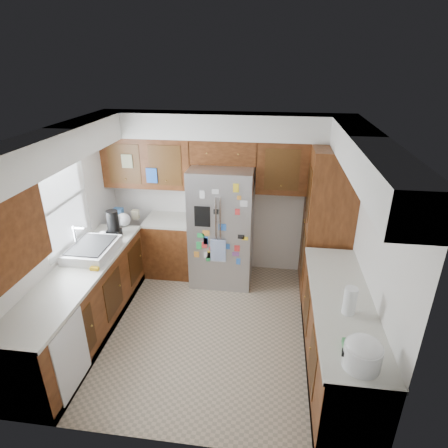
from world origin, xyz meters
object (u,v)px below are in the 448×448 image
(paper_towel, at_px, (350,301))
(pantry, at_px, (327,222))
(fridge, at_px, (222,226))
(rice_cooker, at_px, (363,353))

(paper_towel, bearing_deg, pantry, 90.39)
(paper_towel, bearing_deg, fridge, 128.66)
(pantry, relative_size, paper_towel, 7.57)
(pantry, height_order, paper_towel, pantry)
(pantry, relative_size, fridge, 1.19)
(pantry, distance_m, fridge, 1.51)
(fridge, bearing_deg, rice_cooker, -59.87)
(pantry, xyz_separation_m, rice_cooker, (-0.00, -2.53, -0.02))
(pantry, xyz_separation_m, paper_towel, (0.01, -1.84, -0.01))
(pantry, distance_m, rice_cooker, 2.53)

